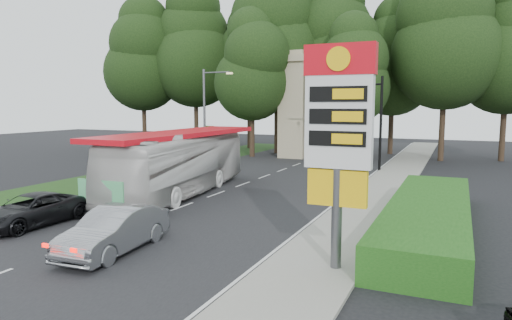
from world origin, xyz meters
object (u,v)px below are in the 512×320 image
at_px(gas_station_pylon, 339,126).
at_px(traffic_signal_mast, 364,110).
at_px(transit_bus, 180,163).
at_px(suv_charcoal, 30,210).
at_px(streetlight_signs, 207,112).
at_px(monument, 295,104).
at_px(sedan_silver, 114,230).

bearing_deg(gas_station_pylon, traffic_signal_mast, 99.09).
distance_m(transit_bus, suv_charcoal, 8.65).
xyz_separation_m(traffic_signal_mast, streetlight_signs, (-12.67, -1.99, -0.23)).
height_order(gas_station_pylon, suv_charcoal, gas_station_pylon).
bearing_deg(monument, gas_station_pylon, -68.20).
xyz_separation_m(gas_station_pylon, monument, (-11.20, 28.01, 0.66)).
height_order(monument, suv_charcoal, monument).
bearing_deg(streetlight_signs, transit_bus, -66.74).
xyz_separation_m(streetlight_signs, suv_charcoal, (3.11, -20.09, -3.77)).
bearing_deg(transit_bus, sedan_silver, -76.58).
xyz_separation_m(streetlight_signs, monument, (4.99, 7.99, 0.67)).
bearing_deg(sedan_silver, gas_station_pylon, 5.34).
bearing_deg(monument, streetlight_signs, -121.97).
xyz_separation_m(transit_bus, sedan_silver, (3.69, -9.62, -1.02)).
distance_m(gas_station_pylon, transit_bus, 14.14).
xyz_separation_m(traffic_signal_mast, sedan_silver, (-3.93, -23.34, -3.90)).
distance_m(gas_station_pylon, streetlight_signs, 25.74).
bearing_deg(suv_charcoal, streetlight_signs, 100.50).
relative_size(streetlight_signs, suv_charcoal, 1.67).
relative_size(streetlight_signs, monument, 0.80).
height_order(traffic_signal_mast, monument, monument).
bearing_deg(transit_bus, suv_charcoal, -110.59).
height_order(gas_station_pylon, sedan_silver, gas_station_pylon).
bearing_deg(gas_station_pylon, transit_bus, 143.38).
bearing_deg(gas_station_pylon, sedan_silver, -169.84).
height_order(gas_station_pylon, streetlight_signs, streetlight_signs).
distance_m(monument, suv_charcoal, 28.49).
bearing_deg(streetlight_signs, gas_station_pylon, -51.04).
height_order(monument, sedan_silver, monument).
bearing_deg(transit_bus, monument, 82.58).
xyz_separation_m(monument, suv_charcoal, (-1.88, -28.08, -4.44)).
bearing_deg(transit_bus, gas_station_pylon, -44.20).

